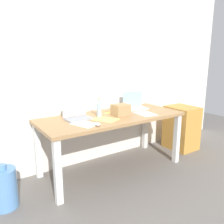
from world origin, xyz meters
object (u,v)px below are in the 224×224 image
(beer_bottle, at_px, (99,109))
(desk, at_px, (112,122))
(computer_mouse, at_px, (97,124))
(cardboard_box, at_px, (121,110))
(laptop_left, at_px, (78,115))
(laptop_right, at_px, (135,105))
(filing_cabinet, at_px, (181,128))
(water_cooler_jug, at_px, (4,188))

(beer_bottle, bearing_deg, desk, -17.46)
(computer_mouse, distance_m, cardboard_box, 0.56)
(laptop_left, xyz_separation_m, laptop_right, (0.96, 0.08, 0.01))
(desk, bearing_deg, laptop_right, 18.60)
(laptop_left, height_order, cardboard_box, laptop_left)
(laptop_left, relative_size, laptop_right, 0.94)
(laptop_right, xyz_separation_m, filing_cabinet, (0.85, -0.19, -0.45))
(desk, bearing_deg, laptop_left, 167.23)
(computer_mouse, relative_size, cardboard_box, 0.46)
(water_cooler_jug, bearing_deg, filing_cabinet, 1.51)
(laptop_right, bearing_deg, beer_bottle, -169.72)
(computer_mouse, bearing_deg, laptop_left, 112.36)
(desk, relative_size, computer_mouse, 18.94)
(laptop_left, distance_m, computer_mouse, 0.38)
(beer_bottle, relative_size, cardboard_box, 1.11)
(desk, xyz_separation_m, filing_cabinet, (1.37, -0.01, -0.30))
(laptop_left, xyz_separation_m, cardboard_box, (0.56, -0.13, 0.02))
(water_cooler_jug, bearing_deg, cardboard_box, 2.01)
(filing_cabinet, bearing_deg, desk, 179.42)
(laptop_left, bearing_deg, filing_cabinet, -3.59)
(laptop_right, height_order, water_cooler_jug, laptop_right)
(water_cooler_jug, relative_size, filing_cabinet, 0.65)
(beer_bottle, height_order, cardboard_box, beer_bottle)
(cardboard_box, relative_size, water_cooler_jug, 0.47)
(computer_mouse, height_order, filing_cabinet, computer_mouse)
(laptop_left, bearing_deg, laptop_right, 4.48)
(desk, height_order, laptop_right, laptop_right)
(laptop_right, distance_m, computer_mouse, 1.01)
(laptop_right, relative_size, water_cooler_jug, 0.76)
(laptop_left, xyz_separation_m, beer_bottle, (0.28, -0.05, 0.04))
(beer_bottle, distance_m, cardboard_box, 0.29)
(laptop_left, distance_m, laptop_right, 0.96)
(water_cooler_jug, xyz_separation_m, filing_cabinet, (2.73, 0.07, 0.14))
(desk, distance_m, laptop_left, 0.47)
(desk, distance_m, laptop_right, 0.57)
(laptop_right, bearing_deg, water_cooler_jug, -172.09)
(laptop_right, height_order, computer_mouse, laptop_right)
(laptop_left, bearing_deg, beer_bottle, -9.94)
(laptop_right, height_order, cardboard_box, laptop_right)
(beer_bottle, bearing_deg, cardboard_box, -17.13)
(cardboard_box, bearing_deg, beer_bottle, 162.87)
(computer_mouse, bearing_deg, desk, 49.90)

